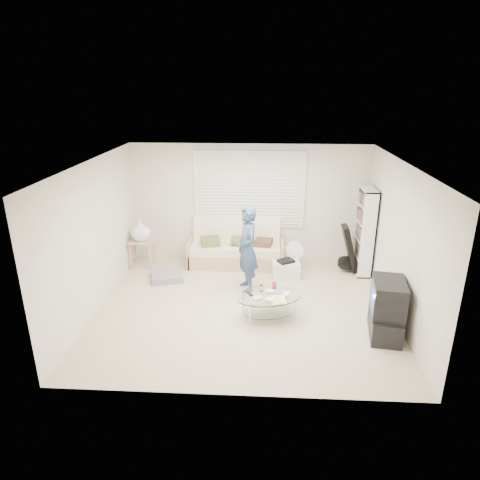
# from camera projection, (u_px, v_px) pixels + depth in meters

# --- Properties ---
(ground) EXTENTS (5.00, 5.00, 0.00)m
(ground) POSITION_uv_depth(u_px,v_px,m) (244.00, 307.00, 7.43)
(ground) COLOR tan
(ground) RESTS_ON ground
(room_shell) EXTENTS (5.02, 4.52, 2.51)m
(room_shell) POSITION_uv_depth(u_px,v_px,m) (246.00, 209.00, 7.32)
(room_shell) COLOR beige
(room_shell) RESTS_ON ground
(window_blinds) EXTENTS (2.32, 0.08, 1.62)m
(window_blinds) POSITION_uv_depth(u_px,v_px,m) (249.00, 190.00, 8.96)
(window_blinds) COLOR silver
(window_blinds) RESTS_ON ground
(futon_sofa) EXTENTS (2.00, 0.81, 0.98)m
(futon_sofa) POSITION_uv_depth(u_px,v_px,m) (236.00, 250.00, 9.09)
(futon_sofa) COLOR tan
(futon_sofa) RESTS_ON ground
(grey_floor_pillow) EXTENTS (0.73, 0.73, 0.13)m
(grey_floor_pillow) POSITION_uv_depth(u_px,v_px,m) (167.00, 276.00, 8.47)
(grey_floor_pillow) COLOR slate
(grey_floor_pillow) RESTS_ON ground
(side_table) EXTENTS (0.51, 0.41, 1.02)m
(side_table) POSITION_uv_depth(u_px,v_px,m) (141.00, 232.00, 8.84)
(side_table) COLOR tan
(side_table) RESTS_ON ground
(bookshelf) EXTENTS (0.28, 0.74, 1.75)m
(bookshelf) POSITION_uv_depth(u_px,v_px,m) (364.00, 231.00, 8.54)
(bookshelf) COLOR white
(bookshelf) RESTS_ON ground
(guitar_case) EXTENTS (0.40, 0.37, 0.97)m
(guitar_case) POSITION_uv_depth(u_px,v_px,m) (349.00, 252.00, 8.68)
(guitar_case) COLOR black
(guitar_case) RESTS_ON ground
(floor_fan) EXTENTS (0.39, 0.26, 0.63)m
(floor_fan) POSITION_uv_depth(u_px,v_px,m) (294.00, 253.00, 8.79)
(floor_fan) COLOR white
(floor_fan) RESTS_ON ground
(storage_bin) EXTENTS (0.57, 0.42, 0.38)m
(storage_bin) POSITION_uv_depth(u_px,v_px,m) (286.00, 269.00, 8.51)
(storage_bin) COLOR white
(storage_bin) RESTS_ON ground
(tv_unit) EXTENTS (0.57, 0.89, 0.90)m
(tv_unit) POSITION_uv_depth(u_px,v_px,m) (387.00, 309.00, 6.47)
(tv_unit) COLOR black
(tv_unit) RESTS_ON ground
(coffee_table) EXTENTS (1.26, 0.99, 0.53)m
(coffee_table) POSITION_uv_depth(u_px,v_px,m) (269.00, 300.00, 6.97)
(coffee_table) COLOR silver
(coffee_table) RESTS_ON ground
(standing_person) EXTENTS (0.56, 0.68, 1.62)m
(standing_person) POSITION_uv_depth(u_px,v_px,m) (247.00, 249.00, 7.80)
(standing_person) COLOR navy
(standing_person) RESTS_ON ground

